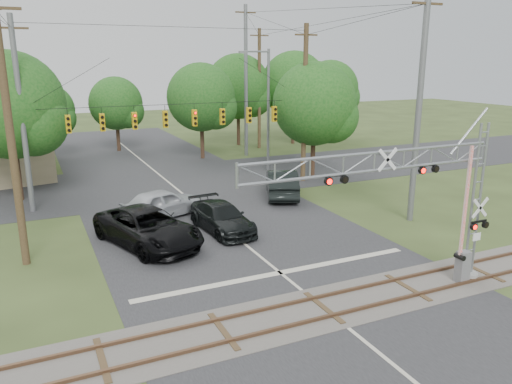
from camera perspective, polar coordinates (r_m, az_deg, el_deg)
name	(u,v)px	position (r m, az deg, el deg)	size (l,w,h in m)	color
ground	(355,334)	(17.83, 11.28, -15.68)	(160.00, 160.00, 0.00)	#313F1D
road_main	(240,240)	(25.74, -1.88, -5.53)	(14.00, 90.00, 0.02)	#262628
road_cross	(168,182)	(38.48, -10.06, 1.17)	(90.00, 12.00, 0.02)	#262628
railroad_track	(323,308)	(19.24, 7.72, -12.98)	(90.00, 3.20, 0.17)	#4F4A45
crossing_gantry	(418,193)	(19.71, 17.98, -0.07)	(11.02, 0.84, 6.59)	gray
traffic_signal_span	(192,112)	(33.98, -7.30, 9.10)	(19.34, 0.36, 11.50)	slate
pickup_black	(148,228)	(25.39, -12.25, -3.99)	(3.05, 6.61, 1.84)	black
car_dark	(222,218)	(26.95, -3.92, -2.93)	(2.11, 5.19, 1.51)	black
sedan_silver	(162,203)	(29.68, -10.66, -1.26)	(2.03, 5.06, 1.72)	#B3B6BB
suv_dark	(282,183)	(33.70, 2.97, 1.03)	(1.96, 5.62, 1.85)	black
streetlight	(266,105)	(40.52, 1.17, 9.93)	(2.62, 0.27, 9.82)	slate
utility_poles	(201,96)	(37.34, -6.35, 10.88)	(25.73, 26.12, 13.83)	#3E301C
treeline	(138,95)	(47.50, -13.38, 10.73)	(50.59, 26.23, 9.96)	#3B271A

